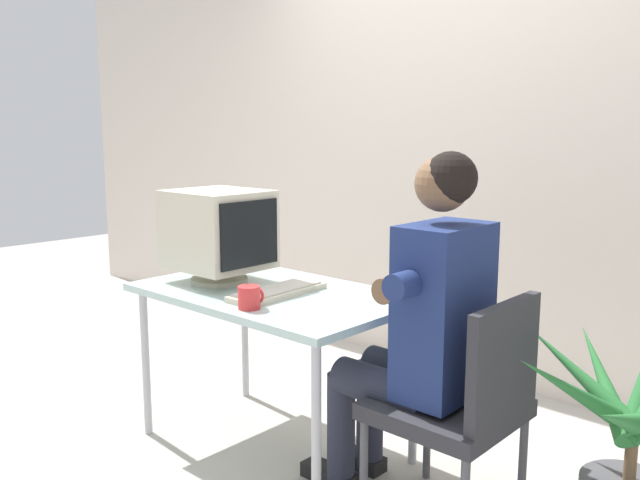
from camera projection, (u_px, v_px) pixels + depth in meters
name	position (u px, v px, depth m)	size (l,w,h in m)	color
ground_plane	(274.00, 447.00, 2.96)	(12.00, 12.00, 0.00)	#B2ADA3
wall_back	(502.00, 108.00, 3.53)	(8.00, 0.10, 3.00)	beige
desk	(273.00, 304.00, 2.86)	(1.18, 0.72, 0.71)	#B7B7BC
crt_monitor	(219.00, 230.00, 2.96)	(0.42, 0.37, 0.41)	beige
keyboard	(278.00, 292.00, 2.77)	(0.17, 0.46, 0.03)	beige
office_chair	(463.00, 399.00, 2.30)	(0.47, 0.47, 0.84)	#4C4C51
person_seated	(420.00, 325.00, 2.39)	(0.68, 0.54, 1.32)	navy
potted_plant	(631.00, 451.00, 2.18)	(0.88, 0.79, 0.84)	#4C4C51
desk_mug	(250.00, 297.00, 2.56)	(0.09, 0.10, 0.09)	red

